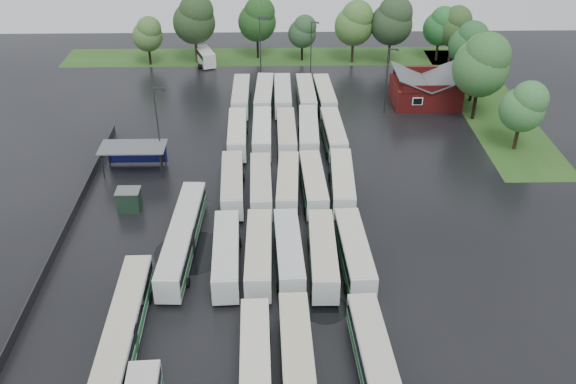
{
  "coord_description": "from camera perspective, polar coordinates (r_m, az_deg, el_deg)",
  "views": [
    {
      "loc": [
        0.7,
        -50.06,
        39.98
      ],
      "look_at": [
        2.0,
        12.0,
        2.5
      ],
      "focal_mm": 40.0,
      "sensor_mm": 36.0,
      "label": 1
    }
  ],
  "objects": [
    {
      "name": "bus_r1c2",
      "position": [
        53.7,
        0.77,
        -14.14
      ],
      "size": [
        2.83,
        12.03,
        3.33
      ],
      "rotation": [
        0.0,
        0.0,
        0.02
      ],
      "color": "silver",
      "rests_on": "ground"
    },
    {
      "name": "tree_north_5",
      "position": [
        117.19,
        9.3,
        14.83
      ],
      "size": [
        7.39,
        7.39,
        12.23
      ],
      "color": "black",
      "rests_on": "ground"
    },
    {
      "name": "lamp_post_back_w",
      "position": [
        109.64,
        -2.41,
        13.12
      ],
      "size": [
        1.63,
        0.32,
        10.59
      ],
      "color": "#2D2D30",
      "rests_on": "ground"
    },
    {
      "name": "bus_r4c4",
      "position": [
        87.59,
        4.07,
        5.2
      ],
      "size": [
        2.95,
        11.84,
        3.27
      ],
      "rotation": [
        0.0,
        0.0,
        0.04
      ],
      "color": "silver",
      "rests_on": "ground"
    },
    {
      "name": "tree_north_0",
      "position": [
        118.44,
        -12.34,
        13.58
      ],
      "size": [
        5.31,
        5.31,
        8.79
      ],
      "color": "black",
      "rests_on": "ground"
    },
    {
      "name": "bus_r5c2",
      "position": [
        99.55,
        -0.47,
        8.58
      ],
      "size": [
        2.57,
        11.87,
        3.3
      ],
      "rotation": [
        0.0,
        0.0,
        0.0
      ],
      "color": "silver",
      "rests_on": "ground"
    },
    {
      "name": "artic_bus_west_b",
      "position": [
        67.18,
        -9.36,
        -3.95
      ],
      "size": [
        3.3,
        17.93,
        3.31
      ],
      "rotation": [
        0.0,
        0.0,
        -0.04
      ],
      "color": "silver",
      "rests_on": "ground"
    },
    {
      "name": "bus_r2c3",
      "position": [
        63.93,
        3.1,
        -5.53
      ],
      "size": [
        2.77,
        12.17,
        3.38
      ],
      "rotation": [
        0.0,
        0.0,
        -0.02
      ],
      "color": "silver",
      "rests_on": "ground"
    },
    {
      "name": "tree_east_3",
      "position": [
        111.44,
        15.83,
        12.62
      ],
      "size": [
        6.33,
        6.33,
        10.49
      ],
      "color": "#39271A",
      "rests_on": "ground"
    },
    {
      "name": "grass_strip_north",
      "position": [
        121.62,
        -0.53,
        11.93
      ],
      "size": [
        80.0,
        10.0,
        0.01
      ],
      "primitive_type": "cube",
      "color": "#284F18",
      "rests_on": "ground"
    },
    {
      "name": "wash_shed",
      "position": [
        82.97,
        -13.55,
        3.72
      ],
      "size": [
        8.2,
        4.2,
        3.58
      ],
      "color": "#2D2D30",
      "rests_on": "ground"
    },
    {
      "name": "bus_r3c3",
      "position": [
        75.54,
        2.27,
        0.75
      ],
      "size": [
        2.93,
        11.92,
        3.3
      ],
      "rotation": [
        0.0,
        0.0,
        0.04
      ],
      "color": "silver",
      "rests_on": "ground"
    },
    {
      "name": "bus_r1c1",
      "position": [
        53.52,
        -2.92,
        -14.5
      ],
      "size": [
        2.75,
        11.56,
        3.2
      ],
      "rotation": [
        0.0,
        0.0,
        0.03
      ],
      "color": "silver",
      "rests_on": "ground"
    },
    {
      "name": "bus_r2c0",
      "position": [
        64.13,
        -5.5,
        -5.55
      ],
      "size": [
        3.03,
        12.05,
        3.33
      ],
      "rotation": [
        0.0,
        0.0,
        0.04
      ],
      "color": "silver",
      "rests_on": "ground"
    },
    {
      "name": "bus_r3c1",
      "position": [
        75.29,
        -2.43,
        0.59
      ],
      "size": [
        2.74,
        11.6,
        3.21
      ],
      "rotation": [
        0.0,
        0.0,
        0.03
      ],
      "color": "silver",
      "rests_on": "ground"
    },
    {
      "name": "ground",
      "position": [
        64.07,
        -1.58,
        -7.5
      ],
      "size": [
        160.0,
        160.0,
        0.0
      ],
      "primitive_type": "plane",
      "color": "black",
      "rests_on": "ground"
    },
    {
      "name": "tree_north_6",
      "position": [
        120.94,
        13.46,
        14.17
      ],
      "size": [
        5.99,
        5.99,
        9.92
      ],
      "color": "black",
      "rests_on": "ground"
    },
    {
      "name": "tree_east_2",
      "position": [
        103.83,
        16.55,
        11.34
      ],
      "size": [
        6.59,
        6.59,
        10.91
      ],
      "color": "black",
      "rests_on": "ground"
    },
    {
      "name": "tree_east_4",
      "position": [
        120.55,
        14.59,
        14.09
      ],
      "size": [
        6.22,
        6.22,
        10.3
      ],
      "color": "#312014",
      "rests_on": "ground"
    },
    {
      "name": "bus_r3c4",
      "position": [
        75.93,
        4.84,
        0.86
      ],
      "size": [
        3.14,
        12.2,
        3.37
      ],
      "rotation": [
        0.0,
        0.0,
        -0.05
      ],
      "color": "silver",
      "rests_on": "ground"
    },
    {
      "name": "puddle_2",
      "position": [
        67.93,
        -8.59,
        -5.34
      ],
      "size": [
        7.81,
        7.81,
        0.01
      ],
      "primitive_type": "cylinder",
      "color": "black",
      "rests_on": "ground"
    },
    {
      "name": "bus_r2c1",
      "position": [
        64.04,
        -2.61,
        -5.46
      ],
      "size": [
        2.58,
        12.02,
        3.35
      ],
      "rotation": [
        0.0,
        0.0,
        -0.0
      ],
      "color": "silver",
      "rests_on": "ground"
    },
    {
      "name": "grass_strip_east",
      "position": [
        106.44,
        17.29,
        7.63
      ],
      "size": [
        10.0,
        50.0,
        0.01
      ],
      "primitive_type": "cube",
      "color": "#284F18",
      "rests_on": "ground"
    },
    {
      "name": "bus_r4c1",
      "position": [
        87.57,
        -2.32,
        5.25
      ],
      "size": [
        2.54,
        11.79,
        3.28
      ],
      "rotation": [
        0.0,
        0.0,
        0.0
      ],
      "color": "silver",
      "rests_on": "ground"
    },
    {
      "name": "bus_r2c4",
      "position": [
        64.41,
        5.9,
        -5.36
      ],
      "size": [
        3.09,
        12.22,
        3.37
      ],
      "rotation": [
        0.0,
        0.0,
        0.04
      ],
      "color": "silver",
      "rests_on": "ground"
    },
    {
      "name": "bus_r5c4",
      "position": [
        99.73,
        3.27,
        8.55
      ],
      "size": [
        3.02,
        11.74,
        3.24
      ],
      "rotation": [
        0.0,
        0.0,
        0.05
      ],
      "color": "silver",
      "rests_on": "ground"
    },
    {
      "name": "tree_north_1",
      "position": [
        117.51,
        -8.28,
        15.0
      ],
      "size": [
        7.48,
        7.48,
        12.38
      ],
      "color": "#3B2E1F",
      "rests_on": "ground"
    },
    {
      "name": "bus_r5c3",
      "position": [
        99.59,
        1.61,
        8.57
      ],
      "size": [
        2.82,
        11.84,
        3.28
      ],
      "rotation": [
        0.0,
        0.0,
        0.03
      ],
      "color": "silver",
      "rests_on": "ground"
    },
    {
      "name": "lamp_post_back_e",
      "position": [
        111.62,
        2.13,
        13.0
      ],
      "size": [
        1.4,
        0.27,
        9.12
      ],
      "color": "#2D2D30",
      "rests_on": "ground"
    },
    {
      "name": "bus_r3c0",
      "position": [
        75.68,
        -4.97,
        0.71
      ],
      "size": [
        3.07,
        11.93,
        3.29
      ],
      "rotation": [
        0.0,
        0.0,
        0.05
      ],
      "color": "silver",
      "rests_on": "ground"
    },
    {
      "name": "tree_north_2",
      "position": [
        118.84,
        -2.69,
        15.12
      ],
      "size": [
        6.84,
        6.84,
        11.33
      ],
      "color": "black",
      "rests_on": "ground"
    },
    {
      "name": "bus_r4c3",
      "position": [
        87.64,
        1.84,
        5.32
      ],
      "size": [
        2.93,
        12.2,
        3.38
      ],
      "rotation": [
        0.0,
        0.0,
        -0.03
      ],
      "color": "silver",
      "rests_on": "ground"
    },
    {
      "name": "bus_r4c0",
      "position": [
        87.59,
        -4.52,
        5.17
      ],
      "size": [
        2.81,
        11.69,
        3.24
      ],
      "rotation": [
        0.0,
        0.0,
        0.03
      ],
      "color": "silver",
      "rests_on": "ground"
    },
    {
      "name": "lamp_post_ne",
      "position": [
        96.99,
        8.87,
        10.14
      ],
      "size": [
        1.55,
        0.3,
        10.05
      ],
      "color": "#2D2D30",
      "rests_on": "ground"
    },
    {
      "name": "bus_r5c1",
      "position": [
        99.54,
        -2.13,
        8.57
      ],
      "size": [
        2.98,
        12.1,
        3.34
      ],
      "rotation": [
        0.0,
        0.0,
        -0.04
      ],
      "color": "silver",
      "rests_on": "ground"
    },
    {
      "name": "bus_r2c2",
      "position": [
        64.17,
        0.07,
        -5.37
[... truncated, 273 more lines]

